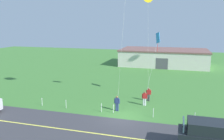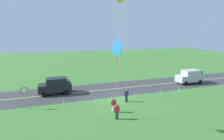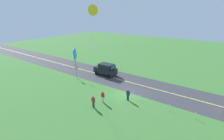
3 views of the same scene
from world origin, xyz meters
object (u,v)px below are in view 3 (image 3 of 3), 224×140
person_child_watcher (103,97)px  kite_blue_mid (93,11)px  car_suv_foreground (106,69)px  stop_sign (76,69)px  kite_yellow_high (75,55)px  person_adult_companion (93,101)px  person_adult_near (128,94)px

person_child_watcher → kite_blue_mid: size_ratio=0.13×
car_suv_foreground → stop_sign: 5.55m
car_suv_foreground → person_child_watcher: 10.07m
stop_sign → person_child_watcher: 9.97m
kite_blue_mid → car_suv_foreground: bearing=-59.1°
person_child_watcher → kite_yellow_high: bearing=-81.0°
car_suv_foreground → kite_yellow_high: (-4.83, 11.67, 5.94)m
stop_sign → kite_blue_mid: 14.48m
stop_sign → kite_blue_mid: bearing=149.5°
person_adult_companion → kite_yellow_high: (0.67, 1.75, 6.23)m
car_suv_foreground → person_adult_companion: size_ratio=2.75×
person_adult_near → person_adult_companion: bearing=-107.0°
car_suv_foreground → person_adult_companion: 11.35m
person_adult_near → person_adult_companion: 4.87m
car_suv_foreground → person_adult_companion: bearing=119.0°
person_adult_companion → kite_yellow_high: kite_yellow_high is taller
person_child_watcher → kite_blue_mid: (-0.13, 1.50, 10.68)m
car_suv_foreground → person_adult_near: size_ratio=2.75×
kite_blue_mid → person_adult_near: bearing=-121.0°
stop_sign → kite_blue_mid: kite_blue_mid is taller
person_adult_near → person_adult_companion: size_ratio=1.00×
stop_sign → person_adult_near: 11.72m
kite_blue_mid → stop_sign: bearing=-30.5°
person_adult_near → person_child_watcher: size_ratio=1.00×
kite_blue_mid → kite_yellow_high: bearing=61.6°
person_adult_companion → person_child_watcher: size_ratio=1.00×
person_adult_near → person_adult_companion: (2.70, 4.06, 0.00)m
stop_sign → kite_yellow_high: kite_yellow_high is taller
stop_sign → person_adult_companion: 10.53m
car_suv_foreground → kite_blue_mid: (-5.85, 9.79, 10.39)m
person_adult_near → kite_blue_mid: kite_blue_mid is taller
person_adult_near → kite_yellow_high: bearing=-103.5°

